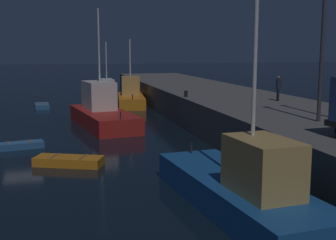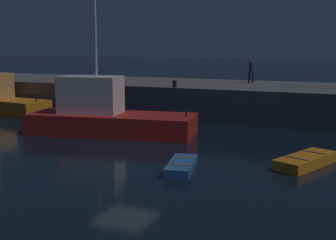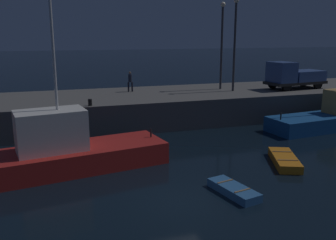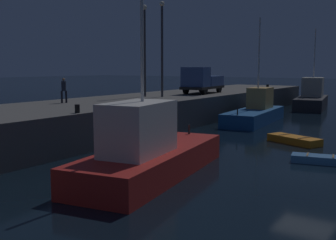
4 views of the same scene
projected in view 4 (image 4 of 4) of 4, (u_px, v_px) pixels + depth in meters
ground_plane at (306, 174)px, 18.89m from camera, size 320.00×320.00×0.00m
pier_quay at (63, 123)px, 27.53m from camera, size 73.65×8.81×2.28m
fishing_boat_blue at (148, 152)px, 18.30m from camera, size 10.13×4.75×8.95m
fishing_boat_orange at (255, 112)px, 36.40m from camera, size 9.86×3.79×9.02m
fishing_trawler_green at (312, 98)px, 48.45m from camera, size 10.11×4.58×9.18m
dinghy_orange_near at (294, 140)px, 26.45m from camera, size 2.46×3.65×0.49m
rowboat_white_mid at (320, 159)px, 21.06m from camera, size 1.56×2.92×0.42m
lamp_post_west at (145, 43)px, 35.23m from camera, size 0.44×0.44×7.67m
lamp_post_east at (162, 41)px, 34.88m from camera, size 0.44×0.44×7.91m
utility_truck at (202, 81)px, 39.79m from camera, size 5.85×2.83×2.49m
dockworker at (64, 89)px, 29.44m from camera, size 0.45×0.41×1.76m
bollard_west at (77, 109)px, 23.09m from camera, size 0.28×0.28×0.47m
bollard_central at (267, 87)px, 46.69m from camera, size 0.28×0.28×0.57m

